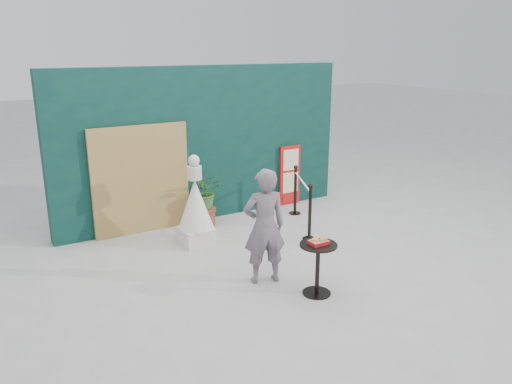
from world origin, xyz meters
name	(u,v)px	position (x,y,z in m)	size (l,w,h in m)	color
ground	(296,274)	(0.00, 0.00, 0.00)	(60.00, 60.00, 0.00)	#ADAAA5
back_wall	(205,144)	(0.00, 3.15, 1.50)	(6.00, 0.30, 3.00)	#092A29
bamboo_fence	(141,180)	(-1.40, 2.94, 1.00)	(1.80, 0.08, 2.00)	tan
woman	(264,226)	(-0.55, 0.05, 0.86)	(0.62, 0.41, 1.71)	slate
menu_board	(290,175)	(1.90, 2.95, 0.65)	(0.50, 0.07, 1.30)	red
statue	(196,208)	(-0.80, 1.90, 0.65)	(0.62, 0.62, 1.59)	beige
cafe_table	(318,261)	(-0.12, -0.67, 0.50)	(0.52, 0.52, 0.75)	black
food_basket	(319,241)	(-0.12, -0.67, 0.79)	(0.26, 0.19, 0.11)	#B0121C
planter	(205,196)	(-0.26, 2.65, 0.59)	(0.60, 0.52, 1.02)	brown
stanchion_barrier	(302,201)	(1.32, 1.69, 0.49)	(0.84, 1.54, 1.03)	black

